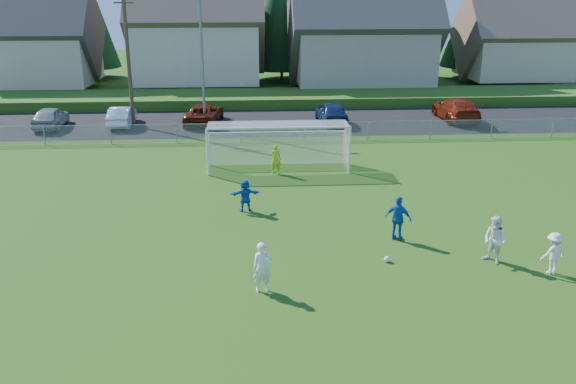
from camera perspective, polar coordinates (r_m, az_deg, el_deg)
name	(u,v)px	position (r m, az deg, el deg)	size (l,w,h in m)	color
ground	(306,328)	(17.88, 1.74, -12.62)	(160.00, 160.00, 0.00)	#193D0C
asphalt_lot	(270,122)	(43.71, -1.70, 6.53)	(60.00, 60.00, 0.00)	black
grass_embankment	(266,98)	(50.99, -2.03, 8.76)	(70.00, 6.00, 0.80)	#1E420F
soccer_ball	(387,259)	(21.98, 9.26, -6.22)	(0.22, 0.22, 0.22)	white
player_white_a	(262,268)	(19.46, -2.42, -7.09)	(0.60, 0.40, 1.66)	white
player_white_b	(495,240)	(22.54, 18.79, -4.28)	(0.84, 0.65, 1.72)	white
player_white_c	(553,253)	(22.52, 23.59, -5.27)	(0.95, 0.55, 1.47)	white
player_blue_a	(398,218)	(23.62, 10.29, -2.44)	(1.02, 0.43, 1.75)	#124CAD
player_blue_b	(245,195)	(26.33, -4.03, -0.31)	(1.31, 0.42, 1.42)	#124CAD
goalkeeper	(276,159)	(31.50, -1.17, 3.10)	(0.57, 0.37, 1.56)	#A9D719
car_a	(50,117)	(44.96, -21.35, 6.53)	(1.71, 4.24, 1.45)	#919498
car_b	(122,116)	(44.02, -15.29, 6.86)	(1.43, 4.10, 1.35)	white
car_c	(204,114)	(43.67, -7.86, 7.28)	(2.30, 4.99, 1.39)	#59190A
car_e	(331,112)	(43.51, 4.08, 7.46)	(1.81, 4.49, 1.53)	#16274D
car_g	(456,109)	(45.86, 15.46, 7.48)	(2.27, 5.59, 1.62)	maroon
soccer_goal	(278,139)	(32.20, -0.95, 5.01)	(7.42, 1.90, 2.50)	white
chainlink_fence	(273,131)	(38.21, -1.39, 5.69)	(52.06, 0.06, 1.20)	gray
streetlight	(203,56)	(41.52, -7.98, 12.47)	(1.38, 0.18, 9.00)	slate
utility_pole	(128,50)	(43.12, -14.78, 12.69)	(1.60, 0.26, 10.00)	#473321
houses_row	(285,8)	(57.78, -0.32, 16.88)	(53.90, 11.45, 13.27)	tan
tree_row	(272,10)	(64.01, -1.54, 16.69)	(65.98, 12.36, 13.80)	#382616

